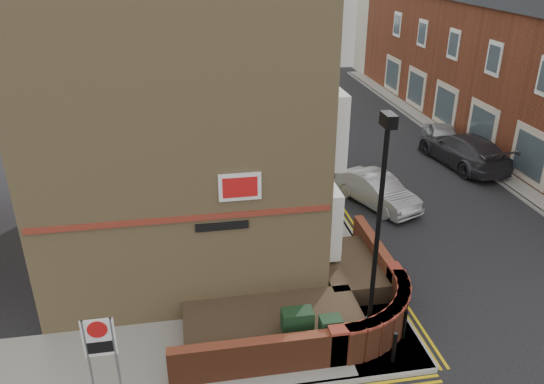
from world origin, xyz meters
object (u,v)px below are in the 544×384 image
at_px(utility_cabinet_large, 297,330).
at_px(lamppost, 377,237).
at_px(zone_sign, 100,344).
at_px(silver_car_near, 377,190).

bearing_deg(utility_cabinet_large, lamppost, -3.01).
relative_size(zone_sign, silver_car_near, 0.56).
height_order(lamppost, utility_cabinet_large, lamppost).
height_order(zone_sign, silver_car_near, zone_sign).
bearing_deg(silver_car_near, zone_sign, -160.87).
xyz_separation_m(lamppost, zone_sign, (-6.60, -0.70, -1.70)).
xyz_separation_m(zone_sign, silver_car_near, (9.78, 8.72, -1.00)).
xyz_separation_m(lamppost, silver_car_near, (3.18, 8.02, -2.70)).
relative_size(utility_cabinet_large, silver_car_near, 0.30).
distance_m(lamppost, silver_car_near, 9.04).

